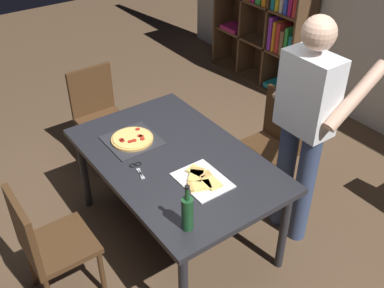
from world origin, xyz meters
TOP-DOWN VIEW (x-y plane):
  - ground_plane at (0.00, 0.00)m, footprint 12.00×12.00m
  - dining_table at (0.00, 0.00)m, footprint 1.58×1.01m
  - chair_near_camera at (-0.00, -0.99)m, footprint 0.42×0.42m
  - chair_far_side at (0.00, 0.99)m, footprint 0.42×0.42m
  - chair_left_end at (-1.28, 0.00)m, footprint 0.42×0.42m
  - person_serving_pizza at (0.47, 0.77)m, footprint 0.55×0.54m
  - pepperoni_pizza_on_tray at (-0.34, -0.15)m, footprint 0.37×0.37m
  - pizza_slices_on_towel at (0.32, -0.00)m, footprint 0.36×0.28m
  - wine_bottle at (0.61, -0.32)m, footprint 0.07×0.07m
  - kitchen_scissors at (-0.04, -0.28)m, footprint 0.20×0.09m

SIDE VIEW (x-z plane):
  - ground_plane at x=0.00m, z-range 0.00..0.00m
  - chair_near_camera at x=0.00m, z-range 0.06..0.96m
  - chair_far_side at x=0.00m, z-range 0.06..0.96m
  - chair_left_end at x=-1.28m, z-range 0.06..0.96m
  - dining_table at x=0.00m, z-range 0.30..1.05m
  - kitchen_scissors at x=-0.04m, z-range 0.75..0.76m
  - pizza_slices_on_towel at x=0.32m, z-range 0.75..0.78m
  - pepperoni_pizza_on_tray at x=-0.34m, z-range 0.75..0.78m
  - wine_bottle at x=0.61m, z-range 0.71..1.03m
  - person_serving_pizza at x=0.47m, z-range 0.12..1.87m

